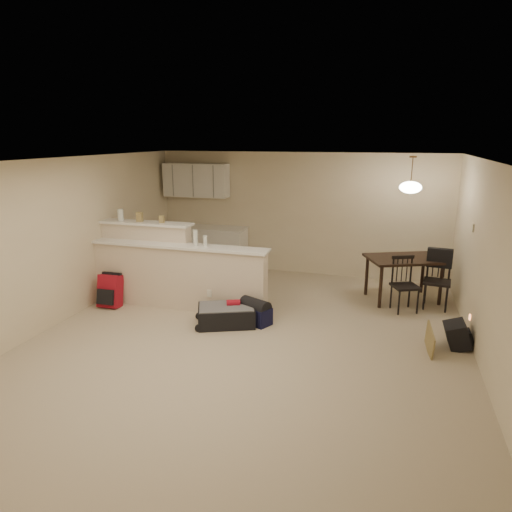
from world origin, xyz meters
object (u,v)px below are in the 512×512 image
at_px(dining_table, 404,263).
at_px(dining_chair_near, 405,285).
at_px(dining_chair_far, 437,280).
at_px(suitcase, 226,316).
at_px(black_daypack, 457,335).
at_px(pendant_lamp, 411,187).
at_px(navy_duffel, 255,315).
at_px(red_backpack, 110,291).

xyz_separation_m(dining_table, dining_chair_near, (0.03, -0.56, -0.22)).
xyz_separation_m(dining_chair_far, suitcase, (-3.13, -1.66, -0.34)).
relative_size(dining_chair_far, black_daypack, 2.53).
height_order(pendant_lamp, dining_chair_near, pendant_lamp).
xyz_separation_m(dining_table, navy_duffel, (-2.18, -1.74, -0.54)).
relative_size(navy_duffel, black_daypack, 1.29).
bearing_deg(dining_chair_far, red_backpack, -157.48).
bearing_deg(black_daypack, navy_duffel, 88.33).
bearing_deg(navy_duffel, dining_chair_near, 53.99).
bearing_deg(dining_table, dining_chair_far, -49.01).
relative_size(pendant_lamp, red_backpack, 1.13).
height_order(pendant_lamp, navy_duffel, pendant_lamp).
bearing_deg(black_daypack, pendant_lamp, 20.36).
height_order(dining_chair_far, black_daypack, dining_chair_far).
height_order(dining_table, black_daypack, dining_table).
distance_m(dining_table, red_backpack, 5.06).
xyz_separation_m(pendant_lamp, dining_chair_near, (0.03, -0.56, -1.54)).
height_order(dining_chair_near, suitcase, dining_chair_near).
relative_size(dining_table, dining_chair_near, 1.60).
distance_m(dining_table, suitcase, 3.27).
bearing_deg(red_backpack, black_daypack, -1.07).
relative_size(dining_chair_near, red_backpack, 1.66).
height_order(red_backpack, black_daypack, red_backpack).
bearing_deg(red_backpack, dining_chair_far, 14.59).
relative_size(suitcase, black_daypack, 2.21).
bearing_deg(red_backpack, navy_duffel, -1.07).
height_order(dining_chair_near, red_backpack, dining_chair_near).
bearing_deg(black_daypack, dining_chair_far, 4.70).
height_order(dining_chair_near, black_daypack, dining_chair_near).
distance_m(navy_duffel, black_daypack, 2.89).
distance_m(pendant_lamp, black_daypack, 2.61).
relative_size(dining_chair_far, navy_duffel, 1.95).
distance_m(red_backpack, navy_duffel, 2.56).
bearing_deg(dining_chair_far, navy_duffel, -144.60).
height_order(dining_table, suitcase, dining_table).
bearing_deg(pendant_lamp, dining_table, 0.00).
height_order(dining_chair_far, red_backpack, dining_chair_far).
bearing_deg(black_daypack, red_backpack, 88.33).
xyz_separation_m(dining_chair_far, black_daypack, (0.17, -1.48, -0.32)).
xyz_separation_m(dining_chair_near, suitcase, (-2.62, -1.36, -0.31)).
xyz_separation_m(dining_table, suitcase, (-2.59, -1.91, -0.53)).
relative_size(dining_table, suitcase, 1.71).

